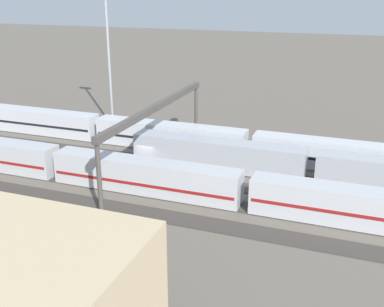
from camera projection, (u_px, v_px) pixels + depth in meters
name	position (u px, v px, depth m)	size (l,w,h in m)	color
ground_plane	(143.00, 166.00, 62.30)	(400.00, 400.00, 0.00)	#60594F
track_bed_0	(177.00, 138.00, 73.30)	(140.00, 2.80, 0.12)	#3D3833
track_bed_1	(165.00, 148.00, 68.89)	(140.00, 2.80, 0.12)	#3D3833
track_bed_2	(151.00, 159.00, 64.48)	(140.00, 2.80, 0.12)	#3D3833
track_bed_3	(134.00, 172.00, 60.07)	(140.00, 2.80, 0.12)	#3D3833
track_bed_4	(115.00, 186.00, 55.66)	(140.00, 2.80, 0.12)	#3D3833
track_bed_5	(93.00, 204.00, 51.25)	(140.00, 2.80, 0.12)	#3D3833
train_on_track_1	(156.00, 134.00, 68.65)	(114.80, 3.06, 4.40)	#1E6B9E
train_on_track_4	(145.00, 176.00, 53.69)	(71.40, 3.06, 3.80)	#B7BABF
light_mast_0	(107.00, 23.00, 73.40)	(2.80, 0.70, 27.04)	#9EA0A5
signal_gantry	(157.00, 113.00, 58.95)	(0.70, 30.00, 8.80)	#4C4742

